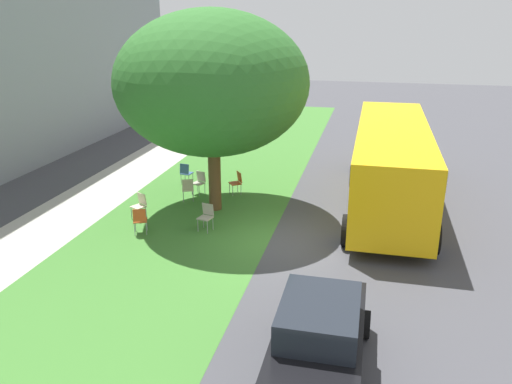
# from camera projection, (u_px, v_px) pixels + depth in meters

# --- Properties ---
(ground) EXTENTS (80.00, 80.00, 0.00)m
(ground) POSITION_uv_depth(u_px,v_px,m) (277.00, 240.00, 15.78)
(ground) COLOR #424247
(grass_verge) EXTENTS (48.00, 6.00, 0.01)m
(grass_verge) POSITION_uv_depth(u_px,v_px,m) (180.00, 230.00, 16.46)
(grass_verge) COLOR #3D752D
(grass_verge) RESTS_ON ground
(sidewalk_strip) EXTENTS (48.00, 2.80, 0.01)m
(sidewalk_strip) POSITION_uv_depth(u_px,v_px,m) (59.00, 219.00, 17.40)
(sidewalk_strip) COLOR #ADA89E
(sidewalk_strip) RESTS_ON ground
(street_tree) EXTENTS (6.46, 6.46, 6.84)m
(street_tree) POSITION_uv_depth(u_px,v_px,m) (212.00, 83.00, 16.82)
(street_tree) COLOR brown
(street_tree) RESTS_ON ground
(chair_0) EXTENTS (0.55, 0.54, 0.88)m
(chair_0) POSITION_uv_depth(u_px,v_px,m) (188.00, 188.00, 18.87)
(chair_0) COLOR beige
(chair_0) RESTS_ON ground
(chair_1) EXTENTS (0.48, 0.47, 0.88)m
(chair_1) POSITION_uv_depth(u_px,v_px,m) (186.00, 172.00, 20.79)
(chair_1) COLOR #335184
(chair_1) RESTS_ON ground
(chair_2) EXTENTS (0.54, 0.53, 0.88)m
(chair_2) POSITION_uv_depth(u_px,v_px,m) (199.00, 181.00, 19.68)
(chair_2) COLOR #ADA393
(chair_2) RESTS_ON ground
(chair_3) EXTENTS (0.56, 0.56, 0.88)m
(chair_3) POSITION_uv_depth(u_px,v_px,m) (140.00, 204.00, 17.29)
(chair_3) COLOR beige
(chair_3) RESTS_ON ground
(chair_4) EXTENTS (0.58, 0.58, 0.88)m
(chair_4) POSITION_uv_depth(u_px,v_px,m) (237.00, 181.00, 19.65)
(chair_4) COLOR #C64C1E
(chair_4) RESTS_ON ground
(chair_5) EXTENTS (0.51, 0.50, 0.88)m
(chair_5) POSITION_uv_depth(u_px,v_px,m) (206.00, 215.00, 16.35)
(chair_5) COLOR #ADA393
(chair_5) RESTS_ON ground
(chair_6) EXTENTS (0.55, 0.54, 0.88)m
(chair_6) POSITION_uv_depth(u_px,v_px,m) (140.00, 219.00, 16.03)
(chair_6) COLOR #C64C1E
(chair_6) RESTS_ON ground
(parked_car) EXTENTS (3.70, 1.92, 1.65)m
(parked_car) POSITION_uv_depth(u_px,v_px,m) (319.00, 337.00, 9.66)
(parked_car) COLOR black
(parked_car) RESTS_ON ground
(school_bus) EXTENTS (10.40, 2.80, 2.88)m
(school_bus) POSITION_uv_depth(u_px,v_px,m) (391.00, 157.00, 18.28)
(school_bus) COLOR yellow
(school_bus) RESTS_ON ground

